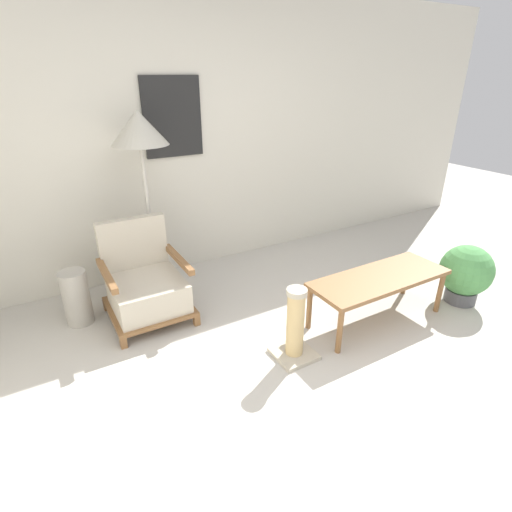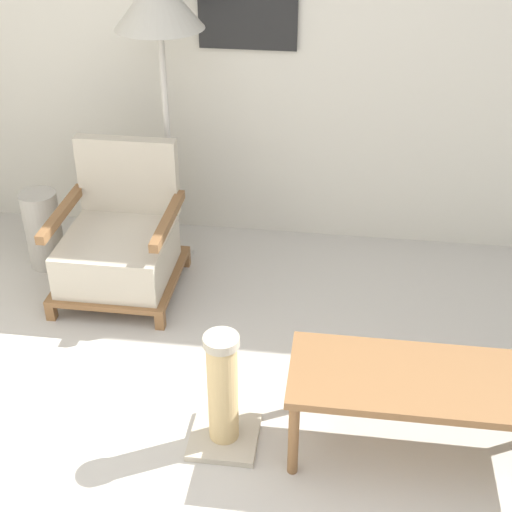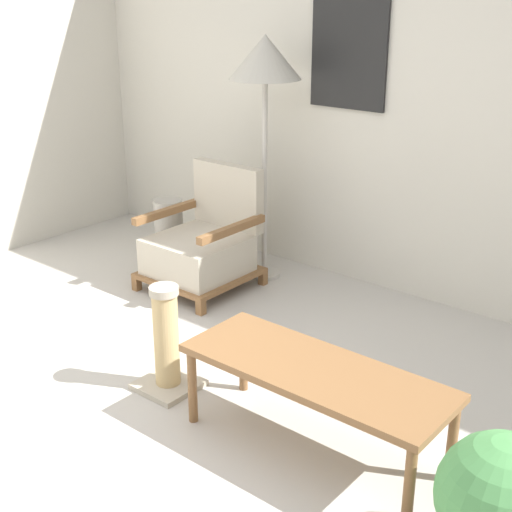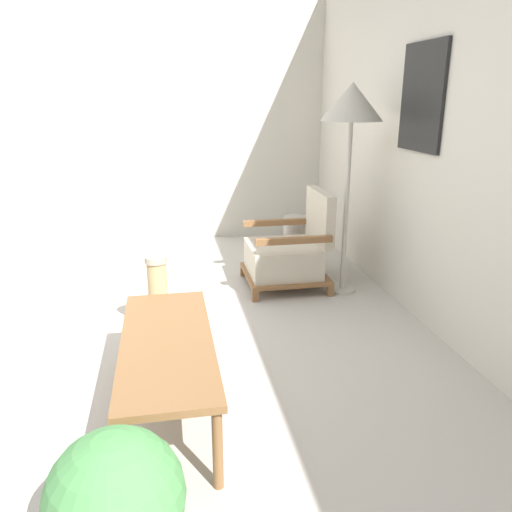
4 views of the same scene
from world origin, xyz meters
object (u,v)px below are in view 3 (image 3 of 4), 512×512
(armchair, at_px, (203,246))
(potted_plant, at_px, (501,503))
(floor_lamp, at_px, (265,65))
(coffee_table, at_px, (315,377))
(scratching_post, at_px, (167,346))
(vase, at_px, (169,231))

(armchair, height_order, potted_plant, armchair)
(floor_lamp, distance_m, coffee_table, 2.33)
(potted_plant, bearing_deg, armchair, 154.52)
(armchair, distance_m, floor_lamp, 1.26)
(floor_lamp, height_order, coffee_table, floor_lamp)
(armchair, distance_m, scratching_post, 1.34)
(potted_plant, xyz_separation_m, scratching_post, (-1.78, 0.13, -0.06))
(vase, height_order, scratching_post, scratching_post)
(floor_lamp, bearing_deg, coffee_table, -44.99)
(coffee_table, bearing_deg, vase, 150.72)
(scratching_post, bearing_deg, potted_plant, -4.13)
(armchair, bearing_deg, potted_plant, -25.48)
(vase, relative_size, potted_plant, 0.87)
(armchair, xyz_separation_m, potted_plant, (2.56, -1.22, 0.00))
(floor_lamp, relative_size, potted_plant, 3.03)
(armchair, relative_size, vase, 1.71)
(potted_plant, relative_size, scratching_post, 0.96)
(armchair, height_order, vase, armchair)
(vase, distance_m, potted_plant, 3.39)
(floor_lamp, distance_m, potted_plant, 3.09)
(potted_plant, height_order, scratching_post, scratching_post)
(coffee_table, relative_size, potted_plant, 2.22)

